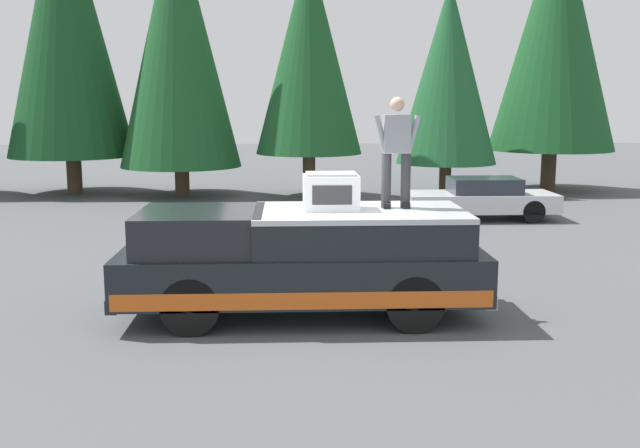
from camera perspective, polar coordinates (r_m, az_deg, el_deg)
The scene contains 10 objects.
ground_plane at distance 11.29m, azimuth -0.66°, elevation -7.36°, with size 90.00×90.00×0.00m, color #4C4F51.
pickup_truck at distance 11.24m, azimuth -1.38°, elevation -2.84°, with size 2.01×5.54×1.65m.
compressor_unit at distance 11.14m, azimuth 0.85°, elevation 2.55°, with size 0.65×0.84×0.56m.
person_on_truck_bed at distance 11.32m, azimuth 5.95°, elevation 5.79°, with size 0.29×0.72×1.69m.
parked_car_silver at distance 20.93m, azimuth 12.37°, elevation 1.94°, with size 1.64×4.10×1.16m.
conifer_far_left at distance 28.31m, azimuth 17.80°, elevation 14.03°, with size 4.49×4.49×9.92m.
conifer_left at distance 25.89m, azimuth 9.90°, elevation 11.45°, with size 3.44×3.44×7.27m.
conifer_center_left at distance 25.17m, azimuth -0.88°, elevation 13.25°, with size 3.59×3.59×8.32m.
conifer_center_right at distance 25.93m, azimuth -10.97°, elevation 13.87°, with size 4.13×4.13×9.59m.
conifer_right at distance 27.60m, azimuth -19.11°, elevation 14.68°, with size 4.36×4.36×10.66m.
Camera 1 is at (-10.79, 0.35, 3.30)m, focal length 41.27 mm.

